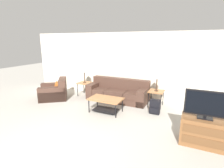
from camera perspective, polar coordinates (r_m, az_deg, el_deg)
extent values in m
plane|color=#B2ADA3|center=(4.00, -21.63, -21.84)|extent=(24.00, 24.00, 0.00)
cube|color=silver|center=(7.12, 4.32, 6.09)|extent=(9.01, 0.06, 2.60)
cube|color=#4C3328|center=(6.85, 1.67, -4.42)|extent=(2.38, 0.90, 0.22)
cube|color=#4C3328|center=(7.12, -4.18, -1.98)|extent=(0.78, 0.80, 0.20)
cube|color=#4C3328|center=(6.77, 1.61, -2.78)|extent=(0.78, 0.80, 0.20)
cube|color=#4C3328|center=(6.50, 7.97, -3.64)|extent=(0.78, 0.80, 0.20)
cube|color=#4C3328|center=(6.98, 2.74, 0.27)|extent=(2.37, 0.29, 0.40)
cube|color=#4C3328|center=(7.27, -5.84, -1.92)|extent=(0.29, 0.88, 0.58)
cube|color=#4C3328|center=(6.46, 10.16, -4.12)|extent=(0.29, 0.88, 0.58)
cube|color=#4C3328|center=(7.40, -18.57, -3.02)|extent=(1.41, 1.41, 0.40)
cube|color=#4C3328|center=(7.26, -15.86, 0.13)|extent=(0.81, 0.95, 0.40)
cube|color=#4C3328|center=(7.73, -18.32, -1.67)|extent=(0.97, 0.82, 0.56)
cube|color=#4C3328|center=(7.03, -18.95, -3.26)|extent=(0.97, 0.82, 0.56)
cube|color=orange|center=(7.31, -17.77, -0.73)|extent=(0.36, 0.39, 0.36)
cube|color=#A87042|center=(5.64, -2.07, -4.90)|extent=(1.07, 0.66, 0.04)
cylinder|color=black|center=(5.73, -7.54, -7.19)|extent=(0.03, 0.03, 0.43)
cylinder|color=black|center=(5.31, 1.23, -8.84)|extent=(0.03, 0.03, 0.43)
cylinder|color=black|center=(6.16, -4.85, -5.59)|extent=(0.03, 0.03, 0.43)
cylinder|color=black|center=(5.77, 3.41, -6.95)|extent=(0.03, 0.03, 0.43)
cube|color=black|center=(5.77, -2.04, -8.36)|extent=(0.80, 0.46, 0.02)
cube|color=#A87042|center=(7.43, -8.91, 0.40)|extent=(0.51, 0.54, 0.03)
cylinder|color=black|center=(7.44, -11.19, -1.93)|extent=(0.03, 0.03, 0.53)
cylinder|color=black|center=(7.20, -8.42, -2.34)|extent=(0.03, 0.03, 0.53)
cylinder|color=black|center=(7.80, -9.20, -1.09)|extent=(0.03, 0.03, 0.53)
cylinder|color=black|center=(7.57, -6.51, -1.46)|extent=(0.03, 0.03, 0.53)
cube|color=#A87042|center=(6.31, 14.25, -2.33)|extent=(0.51, 0.54, 0.03)
cylinder|color=black|center=(6.22, 11.73, -5.15)|extent=(0.03, 0.03, 0.53)
cylinder|color=black|center=(6.14, 15.64, -5.63)|extent=(0.03, 0.03, 0.53)
cylinder|color=black|center=(6.64, 12.67, -3.94)|extent=(0.03, 0.03, 0.53)
cylinder|color=black|center=(6.57, 16.34, -4.38)|extent=(0.03, 0.03, 0.53)
cylinder|color=#472D1E|center=(7.42, -8.91, 0.58)|extent=(0.14, 0.14, 0.02)
cylinder|color=#472D1E|center=(7.38, -8.98, 2.31)|extent=(0.04, 0.04, 0.44)
cone|color=white|center=(7.32, -9.08, 4.83)|extent=(0.32, 0.32, 0.22)
cylinder|color=#472D1E|center=(6.30, 14.26, -2.12)|extent=(0.14, 0.14, 0.02)
cylinder|color=#472D1E|center=(6.24, 14.39, -0.11)|extent=(0.04, 0.04, 0.44)
cone|color=white|center=(6.17, 14.57, 2.86)|extent=(0.32, 0.32, 0.22)
cube|color=brown|center=(4.50, 27.54, -13.55)|extent=(0.93, 0.52, 0.63)
cube|color=brown|center=(4.20, 27.87, -13.48)|extent=(0.82, 0.01, 0.18)
cube|color=brown|center=(4.32, 27.47, -16.47)|extent=(0.82, 0.01, 0.18)
cube|color=black|center=(4.37, 28.03, -9.74)|extent=(0.31, 0.20, 0.02)
cube|color=black|center=(4.36, 28.08, -9.32)|extent=(0.06, 0.04, 0.05)
cube|color=black|center=(4.25, 28.55, -5.55)|extent=(0.89, 0.05, 0.56)
cube|color=black|center=(4.23, 28.57, -5.67)|extent=(0.82, 0.01, 0.49)
cube|color=black|center=(5.77, 13.83, -7.20)|extent=(0.32, 0.19, 0.46)
cube|color=black|center=(5.70, 13.53, -8.46)|extent=(0.24, 0.05, 0.18)
cylinder|color=black|center=(5.88, 13.23, -6.49)|extent=(0.02, 0.02, 0.34)
cylinder|color=black|center=(5.86, 14.93, -6.71)|extent=(0.02, 0.02, 0.34)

